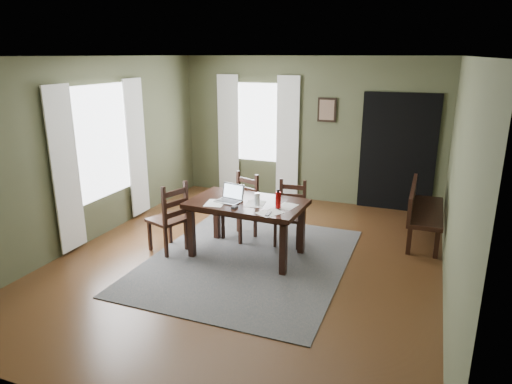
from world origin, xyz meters
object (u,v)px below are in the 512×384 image
at_px(chair_back_right, 290,214).
at_px(bench, 421,208).
at_px(laptop, 231,197).
at_px(water_bottle, 278,200).
at_px(chair_end, 170,218).
at_px(chair_back_left, 241,207).
at_px(dining_table, 247,208).

bearing_deg(chair_back_right, bench, 22.22).
relative_size(laptop, water_bottle, 1.52).
distance_m(chair_end, water_bottle, 1.61).
bearing_deg(laptop, water_bottle, 6.73).
xyz_separation_m(chair_back_left, chair_back_right, (0.77, 0.04, -0.02)).
height_order(chair_back_left, bench, chair_back_left).
xyz_separation_m(chair_back_right, water_bottle, (0.05, -0.72, 0.44)).
bearing_deg(chair_back_left, chair_back_right, 21.41).
height_order(bench, laptop, laptop).
distance_m(dining_table, chair_back_right, 0.79).
bearing_deg(chair_back_right, water_bottle, -90.28).
bearing_deg(dining_table, chair_back_right, 57.23).
height_order(dining_table, chair_end, chair_end).
relative_size(chair_end, bench, 0.69).
height_order(dining_table, water_bottle, water_bottle).
bearing_deg(bench, chair_back_right, 116.18).
bearing_deg(chair_back_right, laptop, -138.17).
relative_size(dining_table, chair_end, 1.56).
relative_size(bench, water_bottle, 5.95).
bearing_deg(laptop, chair_end, -154.49).
xyz_separation_m(chair_end, chair_back_right, (1.50, 0.90, -0.04)).
relative_size(chair_back_right, bench, 0.63).
distance_m(chair_back_left, chair_back_right, 0.77).
relative_size(dining_table, chair_back_left, 1.62).
relative_size(chair_end, water_bottle, 4.10).
distance_m(chair_back_left, laptop, 0.74).
bearing_deg(chair_end, laptop, 124.81).
relative_size(chair_back_left, bench, 0.66).
bearing_deg(chair_end, chair_back_left, 159.20).
bearing_deg(chair_back_right, chair_back_left, 179.08).
bearing_deg(chair_back_left, bench, 38.18).
xyz_separation_m(chair_end, bench, (3.29, 1.78, -0.00)).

